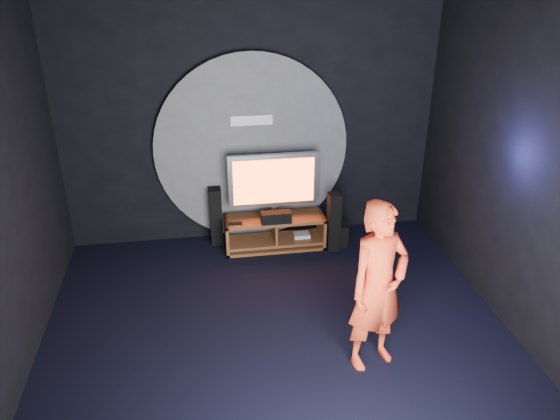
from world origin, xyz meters
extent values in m
plane|color=black|center=(0.00, 0.00, 0.00)|extent=(5.00, 5.00, 0.00)
cube|color=black|center=(0.00, 2.50, 1.75)|extent=(5.00, 0.04, 3.50)
cube|color=black|center=(0.00, -2.50, 1.75)|extent=(5.00, 0.04, 3.50)
cube|color=black|center=(2.50, 0.00, 1.75)|extent=(0.04, 5.00, 3.50)
cylinder|color=#515156|center=(0.00, 2.44, 1.30)|extent=(2.60, 0.08, 2.60)
cube|color=white|center=(0.00, 2.39, 1.72)|extent=(0.55, 0.03, 0.13)
cube|color=brown|center=(0.25, 2.05, 0.43)|extent=(1.36, 0.45, 0.04)
cube|color=brown|center=(0.25, 2.05, 0.10)|extent=(1.32, 0.42, 0.04)
cube|color=brown|center=(-0.41, 2.05, 0.23)|extent=(0.04, 0.45, 0.45)
cube|color=brown|center=(0.91, 2.05, 0.23)|extent=(0.04, 0.45, 0.45)
cube|color=brown|center=(0.25, 2.05, 0.27)|extent=(0.03, 0.40, 0.29)
cube|color=brown|center=(0.25, 2.05, 0.02)|extent=(1.36, 0.45, 0.04)
cube|color=white|center=(0.63, 2.05, 0.14)|extent=(0.22, 0.16, 0.05)
cube|color=#A3A3AA|center=(0.25, 2.12, 0.47)|extent=(0.36, 0.22, 0.04)
cylinder|color=#A3A3AA|center=(0.25, 2.12, 0.54)|extent=(0.07, 0.07, 0.10)
cube|color=#A3A3AA|center=(0.25, 2.12, 0.96)|extent=(1.21, 0.06, 0.75)
cube|color=#FF5623|center=(0.25, 2.09, 0.96)|extent=(1.08, 0.01, 0.61)
cube|color=black|center=(0.25, 1.90, 0.53)|extent=(0.40, 0.15, 0.15)
cube|color=black|center=(-0.29, 1.93, 0.46)|extent=(0.18, 0.05, 0.02)
cube|color=black|center=(-0.53, 2.29, 0.41)|extent=(0.17, 0.18, 0.83)
cube|color=black|center=(1.03, 1.86, 0.41)|extent=(0.17, 0.18, 0.83)
cube|color=black|center=(1.10, 1.99, 0.16)|extent=(0.29, 0.29, 0.32)
imported|color=#F34021|center=(0.87, -0.38, 0.88)|extent=(0.74, 0.61, 1.75)
camera|label=1|loc=(-0.72, -4.49, 3.78)|focal=35.00mm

